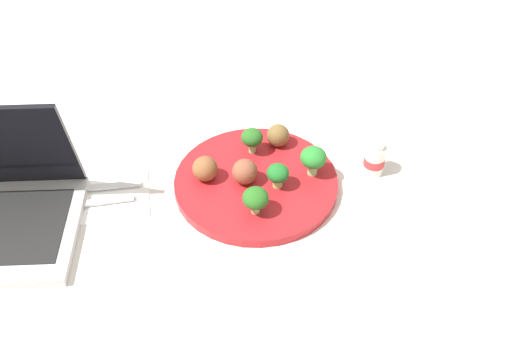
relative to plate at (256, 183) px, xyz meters
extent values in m
plane|color=silver|center=(0.00, 0.00, -0.01)|extent=(4.00, 4.00, 0.00)
cylinder|color=red|center=(0.00, 0.00, 0.00)|extent=(0.28, 0.28, 0.02)
cylinder|color=#8FCF82|center=(-0.10, 0.01, 0.02)|extent=(0.02, 0.02, 0.02)
ellipsoid|color=#28802D|center=(-0.10, 0.01, 0.04)|extent=(0.04, 0.04, 0.04)
cylinder|color=#9ECA7A|center=(0.02, 0.07, 0.02)|extent=(0.01, 0.01, 0.02)
ellipsoid|color=#28651F|center=(0.02, 0.07, 0.04)|extent=(0.04, 0.04, 0.03)
cylinder|color=#A2C669|center=(-0.03, 0.02, 0.02)|extent=(0.02, 0.02, 0.01)
ellipsoid|color=#1E6B26|center=(-0.03, 0.02, 0.04)|extent=(0.04, 0.04, 0.03)
cylinder|color=#8FCA79|center=(-0.01, -0.07, 0.02)|extent=(0.01, 0.01, 0.02)
ellipsoid|color=#276120|center=(-0.01, -0.07, 0.04)|extent=(0.04, 0.04, 0.03)
sphere|color=brown|center=(0.02, 0.00, 0.03)|extent=(0.04, 0.04, 0.04)
sphere|color=brown|center=(-0.06, -0.08, 0.03)|extent=(0.04, 0.04, 0.04)
sphere|color=brown|center=(0.08, -0.02, 0.03)|extent=(0.04, 0.04, 0.04)
cube|color=white|center=(0.27, -0.04, -0.01)|extent=(0.18, 0.13, 0.01)
cube|color=silver|center=(0.25, -0.02, 0.00)|extent=(0.09, 0.02, 0.01)
cube|color=silver|center=(0.31, -0.02, 0.00)|extent=(0.03, 0.02, 0.01)
cube|color=silver|center=(0.24, -0.05, 0.00)|extent=(0.09, 0.02, 0.01)
cube|color=silver|center=(0.31, -0.06, 0.00)|extent=(0.06, 0.02, 0.01)
cylinder|color=white|center=(-0.21, 0.01, 0.02)|extent=(0.04, 0.04, 0.06)
cylinder|color=red|center=(-0.21, 0.01, 0.02)|extent=(0.04, 0.04, 0.02)
cylinder|color=silver|center=(-0.21, 0.01, 0.05)|extent=(0.03, 0.03, 0.01)
camera|label=1|loc=(0.18, 0.72, 0.71)|focal=42.18mm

